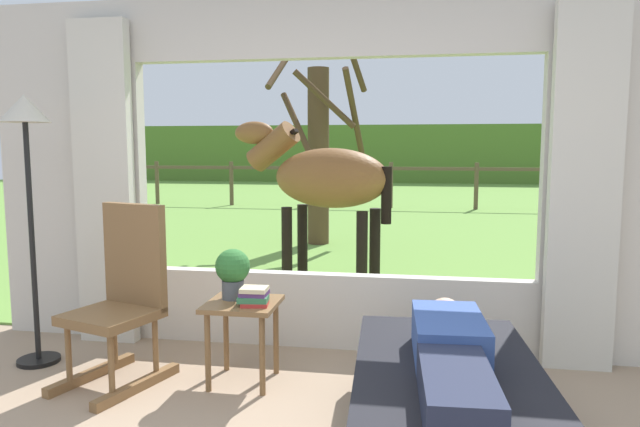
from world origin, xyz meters
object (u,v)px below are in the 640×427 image
Objects in this scene: recliner_sofa at (449,411)px; reclining_person at (451,353)px; side_table at (243,316)px; floor_lamp_left at (27,148)px; book_stack at (254,296)px; potted_plant at (233,270)px; rocking_chair at (123,296)px; pasture_tree at (319,145)px; horse at (323,179)px.

reclining_person is (-0.00, -0.05, 0.30)m from recliner_sofa.
side_table is 0.29× the size of floor_lamp_left.
book_stack reaches higher than recliner_sofa.
recliner_sofa is 0.31m from reclining_person.
recliner_sofa is at bearing -29.00° from potted_plant.
reclining_person is at bearing 0.10° from rocking_chair.
potted_plant is at bearing 144.64° from book_stack.
pasture_tree is at bearing 93.48° from potted_plant.
potted_plant is at bearing 146.48° from reclining_person.
book_stack is (0.17, -0.12, -0.13)m from potted_plant.
potted_plant is 1.61m from floor_lamp_left.
floor_lamp_left is 5.19m from pasture_tree.
recliner_sofa is 1.33m from book_stack.
recliner_sofa is 0.96× the size of floor_lamp_left.
book_stack is at bearing -162.16° from horse.
recliner_sofa is 2.10m from rocking_chair.
horse is (0.21, 2.30, 0.45)m from potted_plant.
recliner_sofa is 1.21× the size of reclining_person.
recliner_sofa is 0.51× the size of pasture_tree.
rocking_chair reaches higher than reclining_person.
horse is at bearing 106.86° from reclining_person.
rocking_chair is 3.50× the size of potted_plant.
pasture_tree is at bearing 102.55° from reclining_person.
side_table is (-1.23, 0.72, -0.10)m from reclining_person.
floor_lamp_left is at bearing 178.93° from potted_plant.
horse is at bearing 107.16° from recliner_sofa.
potted_plant reaches higher than reclining_person.
book_stack is 0.06× the size of pasture_tree.
pasture_tree is (-0.39, 5.15, 1.08)m from side_table.
reclining_person is 0.79× the size of floor_lamp_left.
floor_lamp_left reaches higher than book_stack.
potted_plant is (-1.31, 0.73, 0.48)m from recliner_sofa.
pasture_tree is (-1.62, 5.87, 0.98)m from reclining_person.
side_table is (-1.23, 0.67, 0.21)m from recliner_sofa.
horse is at bearing 84.90° from potted_plant.
reclining_person is at bearing -74.58° from pasture_tree.
reclining_person reaches higher than recliner_sofa.
book_stack is 2.49m from horse.
side_table is at bearing -164.44° from horse.
potted_plant is 0.18× the size of floor_lamp_left.
side_table is 5.28m from pasture_tree.
pasture_tree is (-0.48, 5.22, 0.93)m from book_stack.
book_stack is 0.11× the size of floor_lamp_left.
floor_lamp_left is 2.81m from horse.
pasture_tree reaches higher than reclining_person.
reclining_person is 2.99m from floor_lamp_left.
book_stack is 0.11× the size of horse.
rocking_chair is 2.67m from horse.
side_table is at bearing -85.67° from pasture_tree.
floor_lamp_left reaches higher than horse.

